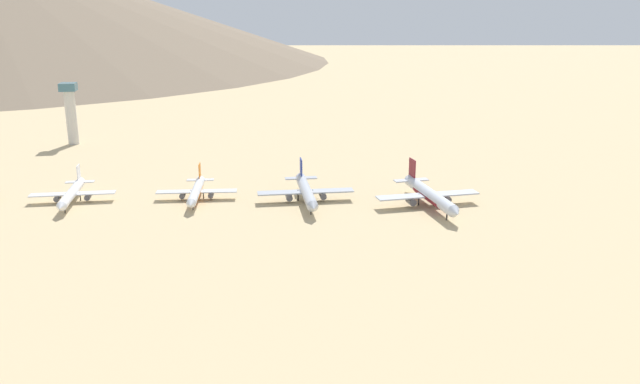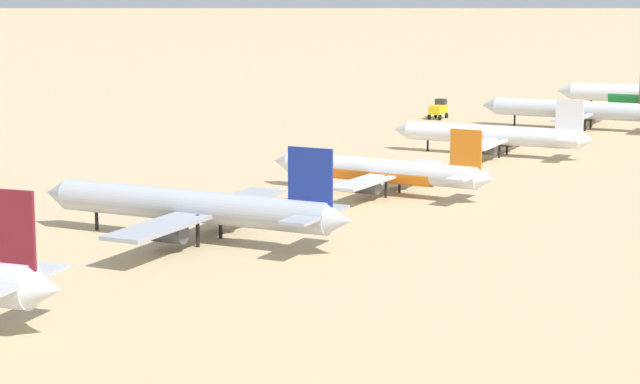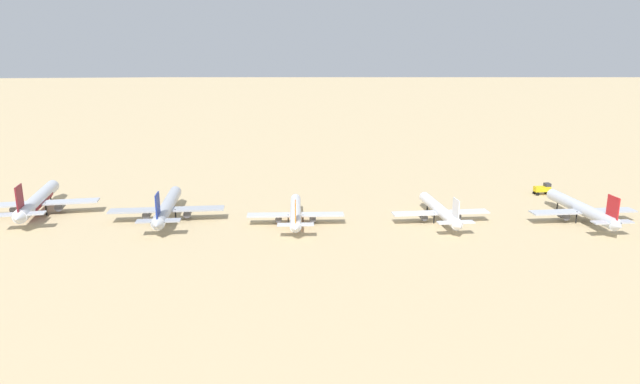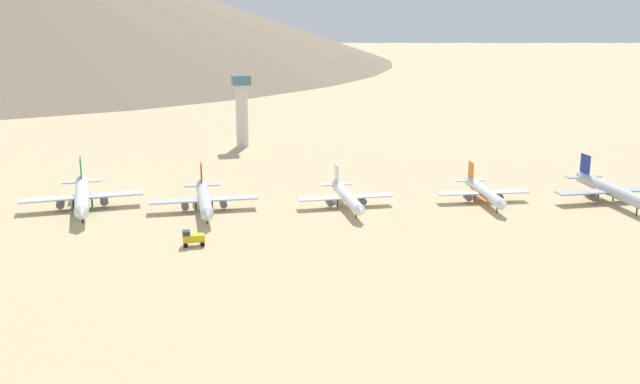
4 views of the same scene
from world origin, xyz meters
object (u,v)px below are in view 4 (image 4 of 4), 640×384
object	(u,v)px
parked_jet_2	(204,199)
parked_jet_1	(82,196)
parked_jet_5	(610,190)
service_truck	(193,238)
parked_jet_4	(484,192)
control_tower	(242,107)
parked_jet_3	(346,196)

from	to	relation	value
parked_jet_2	parked_jet_1	bearing A→B (deg)	-105.14
parked_jet_1	parked_jet_2	xyz separation A→B (m)	(8.99, 33.23, -0.34)
parked_jet_5	service_truck	bearing A→B (deg)	-83.70
parked_jet_4	parked_jet_5	size ratio (longest dim) A/B	0.84
control_tower	service_truck	bearing A→B (deg)	-12.15
service_truck	control_tower	bearing A→B (deg)	167.85
control_tower	parked_jet_3	bearing A→B (deg)	10.68
parked_jet_3	parked_jet_4	size ratio (longest dim) A/B	1.02
parked_jet_1	control_tower	bearing A→B (deg)	146.52
parked_jet_5	parked_jet_4	bearing A→B (deg)	-102.68
parked_jet_1	control_tower	size ratio (longest dim) A/B	1.46
service_truck	control_tower	world-z (taller)	control_tower
parked_jet_4	service_truck	xyz separation A→B (m)	(21.27, -84.43, -1.08)
parked_jet_1	parked_jet_3	bearing A→B (deg)	79.24
control_tower	parked_jet_2	bearing A→B (deg)	-13.12
parked_jet_3	control_tower	world-z (taller)	control_tower
parked_jet_2	parked_jet_5	distance (m)	116.46
parked_jet_1	service_truck	bearing A→B (deg)	36.43
parked_jet_1	service_truck	world-z (taller)	parked_jet_1
parked_jet_4	parked_jet_2	bearing A→B (deg)	-95.97
parked_jet_4	control_tower	world-z (taller)	control_tower
parked_jet_2	parked_jet_4	distance (m)	80.11
parked_jet_1	service_truck	xyz separation A→B (m)	(38.60, 28.48, -1.87)
parked_jet_2	parked_jet_3	world-z (taller)	parked_jet_2
parked_jet_4	service_truck	size ratio (longest dim) A/B	6.32
service_truck	parked_jet_2	bearing A→B (deg)	170.89
parked_jet_1	parked_jet_2	bearing A→B (deg)	74.86
parked_jet_2	parked_jet_3	bearing A→B (deg)	83.02
parked_jet_2	service_truck	distance (m)	30.02
parked_jet_2	control_tower	size ratio (longest dim) A/B	1.31
parked_jet_1	parked_jet_3	size ratio (longest dim) A/B	1.22
parked_jet_3	parked_jet_2	bearing A→B (deg)	-96.98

